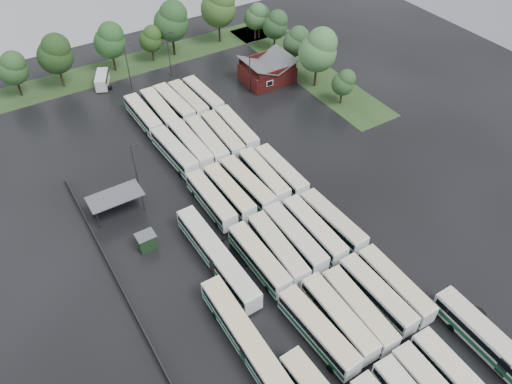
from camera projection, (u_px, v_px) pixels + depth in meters
ground at (289, 259)px, 71.02m from camera, size 160.00×160.00×0.00m
brick_building at (267, 73)px, 105.60m from camera, size 10.07×8.60×5.39m
wash_shed at (115, 197)px, 76.01m from camera, size 8.20×4.20×3.58m
utility_hut at (147, 241)px, 71.68m from camera, size 2.70×2.20×2.62m
grass_strip_north at (132, 64)px, 112.04m from camera, size 80.00×10.00×0.01m
grass_strip_east at (305, 68)px, 110.76m from camera, size 10.00×50.00×0.01m
west_fence at (119, 284)px, 66.99m from camera, size 0.10×50.00×1.20m
bus_r0c3 at (458, 381)px, 55.69m from camera, size 2.88×12.67×3.52m
bus_r1c0 at (318, 331)px, 60.29m from camera, size 3.32×12.83×3.54m
bus_r1c1 at (339, 317)px, 61.70m from camera, size 2.86×12.61×3.50m
bus_r1c2 at (359, 310)px, 62.55m from camera, size 3.12×12.53×3.46m
bus_r1c3 at (377, 294)px, 64.29m from camera, size 2.77×12.33×3.42m
bus_r1c4 at (395, 285)px, 65.39m from camera, size 2.71×12.31×3.42m
bus_r2c0 at (259, 259)px, 68.55m from camera, size 2.73×12.46×3.46m
bus_r2c1 at (278, 249)px, 69.79m from camera, size 3.29×12.87×3.55m
bus_r2c2 at (295, 238)px, 71.24m from camera, size 2.91×12.79×3.55m
bus_r2c3 at (314, 230)px, 72.45m from camera, size 2.89×12.75×3.54m
bus_r2c4 at (333, 222)px, 73.70m from camera, size 3.15×12.60×3.48m
bus_r3c0 at (211, 200)px, 77.17m from camera, size 2.62×12.23×3.40m
bus_r3c1 at (229, 192)px, 78.41m from camera, size 2.76×12.31×3.42m
bus_r3c2 at (247, 184)px, 79.68m from camera, size 3.16×12.69×3.51m
bus_r3c3 at (264, 176)px, 81.17m from camera, size 3.05×12.57×3.48m
bus_r3c4 at (281, 172)px, 82.06m from camera, size 2.65×12.34×3.43m
bus_r4c0 at (175, 152)px, 85.79m from camera, size 3.28×12.85×3.55m
bus_r4c1 at (191, 145)px, 87.12m from camera, size 2.81×12.85×3.57m
bus_r4c2 at (207, 141)px, 87.93m from camera, size 3.29×12.97×3.58m
bus_r4c3 at (223, 136)px, 89.24m from camera, size 3.21×12.75×3.52m
bus_r4c4 at (237, 129)px, 90.66m from camera, size 3.18×12.57×3.47m
bus_r5c0 at (143, 115)px, 93.99m from camera, size 2.78×12.34×3.43m
bus_r5c1 at (160, 110)px, 95.16m from camera, size 2.89×12.86×3.57m
bus_r5c2 at (174, 104)px, 96.66m from camera, size 3.23×12.74×3.52m
bus_r5c3 at (188, 100)px, 97.74m from camera, size 2.98×12.44×3.44m
bus_r5c4 at (203, 96)px, 98.95m from camera, size 3.03×12.38×3.42m
artic_bus_west_b at (217, 257)px, 68.74m from camera, size 3.04×19.10×3.54m
artic_bus_west_c at (248, 342)px, 59.18m from camera, size 2.91×19.11×3.54m
artic_bus_east at (503, 356)px, 57.88m from camera, size 2.89×19.26×3.57m
minibus at (102, 79)px, 104.40m from camera, size 4.60×6.48×2.67m
tree_north_0 at (13, 68)px, 98.30m from camera, size 5.92×5.92×9.80m
tree_north_1 at (55, 53)px, 100.06m from camera, size 7.08×7.08×11.73m
tree_north_2 at (110, 40)px, 105.31m from camera, size 6.68×6.68×11.07m
tree_north_3 at (151, 38)px, 109.56m from camera, size 5.09×5.09×8.42m
tree_north_4 at (172, 20)px, 109.87m from camera, size 7.68×7.68×12.72m
tree_north_5 at (219, 6)px, 114.36m from camera, size 8.14×8.14×13.48m
tree_north_6 at (260, 17)px, 118.27m from camera, size 4.92×4.92×8.15m
tree_east_0 at (344, 82)px, 97.23m from camera, size 4.53×4.49×7.44m
tree_east_1 at (319, 49)px, 99.80m from camera, size 7.74×7.74×12.82m
tree_east_2 at (297, 41)px, 107.57m from camera, size 5.58×5.58×9.24m
tree_east_3 at (276, 24)px, 113.33m from camera, size 5.68×5.68×9.41m
tree_east_4 at (256, 16)px, 117.43m from camera, size 5.33×5.33×8.82m
lamp_post_ne at (250, 64)px, 99.47m from camera, size 1.67×0.32×10.83m
lamp_post_nw at (135, 166)px, 77.73m from camera, size 1.43×0.28×9.28m
lamp_post_back_w at (128, 64)px, 100.69m from camera, size 1.50×0.29×9.72m
lamp_post_back_e at (169, 51)px, 104.59m from camera, size 1.51×0.29×9.82m
puddle_1 at (453, 368)px, 58.86m from camera, size 2.77×2.77×0.01m
puddle_2 at (235, 253)px, 71.79m from camera, size 6.28×6.28×0.01m
puddle_3 at (334, 241)px, 73.46m from camera, size 3.86×3.86×0.01m
puddle_4 at (476, 314)px, 64.26m from camera, size 2.65×2.65×0.01m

